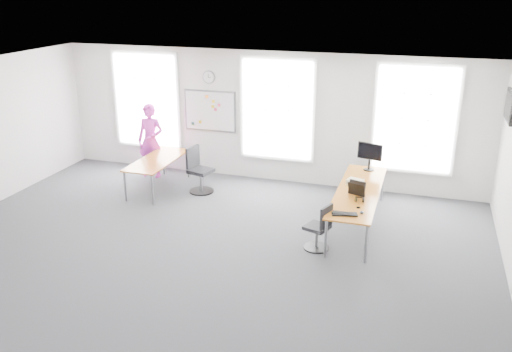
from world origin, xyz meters
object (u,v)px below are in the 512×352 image
(desk_right, at_px, (358,193))
(monitor, at_px, (370,154))
(headphones, at_px, (359,200))
(keyboard, at_px, (345,214))
(chair_left, at_px, (199,172))
(chair_right, at_px, (319,230))
(desk_left, at_px, (158,162))
(person, at_px, (151,141))

(desk_right, xyz_separation_m, monitor, (0.05, 1.23, 0.40))
(headphones, bearing_deg, keyboard, -95.68)
(desk_right, xyz_separation_m, keyboard, (-0.08, -1.20, 0.06))
(desk_right, height_order, chair_left, chair_left)
(chair_right, xyz_separation_m, monitor, (0.54, 2.41, 0.71))
(desk_left, xyz_separation_m, monitor, (4.59, 0.60, 0.44))
(chair_left, relative_size, person, 0.58)
(desk_left, xyz_separation_m, chair_left, (0.94, 0.11, -0.19))
(chair_right, bearing_deg, headphones, 156.33)
(desk_left, height_order, person, person)
(keyboard, bearing_deg, desk_right, 70.65)
(desk_left, bearing_deg, monitor, 7.44)
(headphones, xyz_separation_m, monitor, (-0.04, 1.79, 0.31))
(person, height_order, monitor, person)
(chair_right, xyz_separation_m, keyboard, (0.42, -0.02, 0.36))
(desk_left, height_order, chair_left, chair_left)
(keyboard, xyz_separation_m, monitor, (0.12, 2.43, 0.34))
(desk_right, bearing_deg, chair_right, -112.79)
(chair_left, xyz_separation_m, keyboard, (3.52, -1.94, 0.29))
(keyboard, bearing_deg, chair_left, 135.44)
(desk_right, relative_size, desk_left, 1.55)
(chair_right, xyz_separation_m, chair_left, (-3.10, 1.92, 0.08))
(desk_right, height_order, desk_left, desk_right)
(chair_right, bearing_deg, desk_right, 176.64)
(desk_right, relative_size, monitor, 5.05)
(desk_right, distance_m, keyboard, 1.20)
(person, bearing_deg, chair_right, -30.78)
(person, relative_size, keyboard, 4.11)
(person, relative_size, headphones, 10.43)
(keyboard, distance_m, headphones, 0.66)
(chair_right, distance_m, keyboard, 0.55)
(person, distance_m, monitor, 5.13)
(chair_left, bearing_deg, chair_right, -108.30)
(chair_left, height_order, headphones, chair_left)
(desk_right, relative_size, chair_left, 2.90)
(chair_left, distance_m, person, 1.65)
(chair_right, xyz_separation_m, headphones, (0.58, 0.62, 0.40))
(headphones, bearing_deg, person, 168.28)
(desk_right, xyz_separation_m, desk_left, (-4.54, 0.63, -0.04))
(chair_left, distance_m, keyboard, 4.03)
(chair_left, distance_m, headphones, 3.92)
(chair_right, xyz_separation_m, person, (-4.58, 2.52, 0.51))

